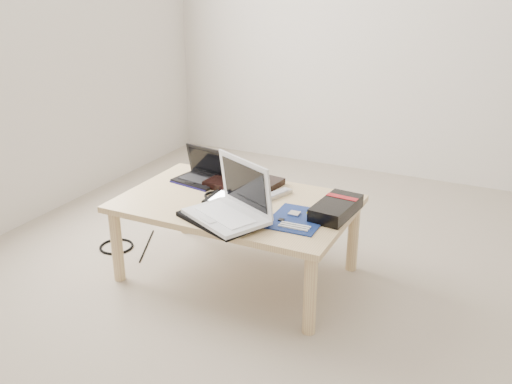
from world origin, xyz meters
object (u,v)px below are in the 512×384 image
at_px(white_laptop, 232,205).
at_px(gpu_box, 336,208).
at_px(netbook, 201,174).
at_px(coffee_table, 236,210).

xyz_separation_m(white_laptop, gpu_box, (0.39, 0.26, -0.04)).
height_order(netbook, white_laptop, white_laptop).
xyz_separation_m(coffee_table, gpu_box, (0.48, 0.06, 0.08)).
xyz_separation_m(netbook, gpu_box, (0.77, -0.10, -0.01)).
relative_size(coffee_table, white_laptop, 2.59).
distance_m(coffee_table, netbook, 0.34).
relative_size(white_laptop, gpu_box, 1.39).
height_order(coffee_table, netbook, netbook).
relative_size(coffee_table, gpu_box, 3.59).
bearing_deg(gpu_box, coffee_table, -173.41).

